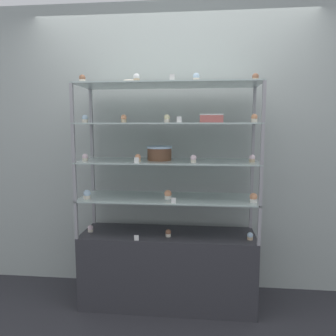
{
  "coord_description": "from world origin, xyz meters",
  "views": [
    {
      "loc": [
        0.27,
        -2.64,
        1.51
      ],
      "look_at": [
        0.0,
        0.0,
        1.17
      ],
      "focal_mm": 35.0,
      "sensor_mm": 36.0,
      "label": 1
    }
  ],
  "objects": [
    {
      "name": "price_tag_3",
      "position": [
        0.1,
        -0.21,
        1.56
      ],
      "size": [
        0.04,
        0.0,
        0.04
      ],
      "color": "white",
      "rests_on": "display_riser_upper"
    },
    {
      "name": "cupcake_8",
      "position": [
        0.21,
        -0.12,
        1.26
      ],
      "size": [
        0.05,
        0.05,
        0.06
      ],
      "color": "beige",
      "rests_on": "display_riser_middle"
    },
    {
      "name": "display_riser_upper",
      "position": [
        0.0,
        0.0,
        1.52
      ],
      "size": [
        1.44,
        0.46,
        0.31
      ],
      "color": "#99999E",
      "rests_on": "display_riser_middle"
    },
    {
      "name": "price_tag_4",
      "position": [
        0.05,
        -0.21,
        1.86
      ],
      "size": [
        0.04,
        0.0,
        0.04
      ],
      "color": "white",
      "rests_on": "display_riser_top"
    },
    {
      "name": "cupcake_7",
      "position": [
        -0.23,
        -0.09,
        1.26
      ],
      "size": [
        0.05,
        0.05,
        0.06
      ],
      "color": "#CCB28C",
      "rests_on": "display_riser_middle"
    },
    {
      "name": "cupcake_9",
      "position": [
        0.67,
        -0.04,
        1.26
      ],
      "size": [
        0.05,
        0.05,
        0.06
      ],
      "color": "#CCB28C",
      "rests_on": "display_riser_middle"
    },
    {
      "name": "cupcake_16",
      "position": [
        0.22,
        -0.1,
        1.87
      ],
      "size": [
        0.05,
        0.05,
        0.07
      ],
      "color": "beige",
      "rests_on": "display_riser_top"
    },
    {
      "name": "cupcake_2",
      "position": [
        0.66,
        -0.1,
        0.65
      ],
      "size": [
        0.05,
        0.05,
        0.06
      ],
      "color": "#CCB28C",
      "rests_on": "display_base"
    },
    {
      "name": "price_tag_0",
      "position": [
        -0.23,
        -0.21,
        0.64
      ],
      "size": [
        0.04,
        0.0,
        0.04
      ],
      "color": "white",
      "rests_on": "display_base"
    },
    {
      "name": "ground_plane",
      "position": [
        0.0,
        0.0,
        0.0
      ],
      "size": [
        20.0,
        20.0,
        0.0
      ],
      "primitive_type": "plane",
      "color": "#2D2D33"
    },
    {
      "name": "back_wall",
      "position": [
        0.0,
        0.37,
        1.3
      ],
      "size": [
        8.0,
        0.05,
        2.6
      ],
      "color": "#A8B2AD",
      "rests_on": "ground_plane"
    },
    {
      "name": "cupcake_11",
      "position": [
        -0.35,
        -0.06,
        1.57
      ],
      "size": [
        0.05,
        0.05,
        0.06
      ],
      "color": "#CCB28C",
      "rests_on": "display_riser_upper"
    },
    {
      "name": "display_base",
      "position": [
        0.0,
        0.0,
        0.31
      ],
      "size": [
        1.44,
        0.46,
        0.62
      ],
      "color": "#333338",
      "rests_on": "ground_plane"
    },
    {
      "name": "cupcake_15",
      "position": [
        -0.23,
        -0.11,
        1.87
      ],
      "size": [
        0.05,
        0.05,
        0.07
      ],
      "color": "#CCB28C",
      "rests_on": "display_riser_top"
    },
    {
      "name": "cupcake_10",
      "position": [
        -0.67,
        -0.06,
        1.57
      ],
      "size": [
        0.05,
        0.05,
        0.06
      ],
      "color": "beige",
      "rests_on": "display_riser_upper"
    },
    {
      "name": "display_riser_middle",
      "position": [
        0.0,
        0.0,
        1.21
      ],
      "size": [
        1.44,
        0.46,
        0.31
      ],
      "color": "#99999E",
      "rests_on": "display_riser_lower"
    },
    {
      "name": "cupcake_4",
      "position": [
        0.01,
        -0.06,
        0.96
      ],
      "size": [
        0.06,
        0.06,
        0.07
      ],
      "color": "white",
      "rests_on": "display_riser_lower"
    },
    {
      "name": "cupcake_1",
      "position": [
        0.01,
        -0.09,
        0.65
      ],
      "size": [
        0.05,
        0.05,
        0.06
      ],
      "color": "beige",
      "rests_on": "display_base"
    },
    {
      "name": "donut_glazed",
      "position": [
        -0.31,
        0.02,
        1.86
      ],
      "size": [
        0.13,
        0.13,
        0.04
      ],
      "color": "#EFE5CC",
      "rests_on": "display_riser_top"
    },
    {
      "name": "cupcake_3",
      "position": [
        -0.65,
        -0.12,
        0.96
      ],
      "size": [
        0.06,
        0.06,
        0.07
      ],
      "color": "beige",
      "rests_on": "display_riser_lower"
    },
    {
      "name": "cupcake_5",
      "position": [
        0.68,
        -0.11,
        0.96
      ],
      "size": [
        0.06,
        0.06,
        0.07
      ],
      "color": "white",
      "rests_on": "display_riser_lower"
    },
    {
      "name": "cupcake_17",
      "position": [
        0.67,
        -0.04,
        1.87
      ],
      "size": [
        0.05,
        0.05,
        0.07
      ],
      "color": "#CCB28C",
      "rests_on": "display_riser_top"
    },
    {
      "name": "cupcake_6",
      "position": [
        -0.66,
        -0.09,
        1.26
      ],
      "size": [
        0.05,
        0.05,
        0.06
      ],
      "color": "beige",
      "rests_on": "display_riser_middle"
    },
    {
      "name": "cupcake_0",
      "position": [
        -0.66,
        -0.04,
        0.65
      ],
      "size": [
        0.05,
        0.05,
        0.06
      ],
      "color": "beige",
      "rests_on": "display_base"
    },
    {
      "name": "layer_cake_centerpiece",
      "position": [
        -0.07,
        0.02,
        1.29
      ],
      "size": [
        0.21,
        0.21,
        0.12
      ],
      "color": "brown",
      "rests_on": "display_riser_middle"
    },
    {
      "name": "cupcake_12",
      "position": [
        0.0,
        -0.08,
        1.57
      ],
      "size": [
        0.05,
        0.05,
        0.06
      ],
      "color": "beige",
      "rests_on": "display_riser_upper"
    },
    {
      "name": "cupcake_14",
      "position": [
        -0.66,
        -0.11,
        1.87
      ],
      "size": [
        0.05,
        0.05,
        0.07
      ],
      "color": "beige",
      "rests_on": "display_riser_top"
    },
    {
      "name": "sheet_cake_frosted",
      "position": [
        0.35,
        0.01,
        1.57
      ],
      "size": [
        0.18,
        0.16,
        0.07
      ],
      "color": "#C66660",
      "rests_on": "display_riser_upper"
    },
    {
      "name": "display_riser_top",
      "position": [
        0.0,
        0.0,
        1.82
      ],
      "size": [
        1.44,
        0.46,
        0.31
      ],
      "color": "#99999E",
      "rests_on": "display_riser_upper"
    },
    {
      "name": "price_tag_2",
      "position": [
        -0.22,
        -0.21,
        1.25
      ],
      "size": [
        0.04,
        0.0,
        0.04
      ],
      "color": "white",
      "rests_on": "display_riser_middle"
    },
    {
      "name": "cupcake_13",
      "position": [
        0.66,
        -0.11,
        1.57
      ],
      "size": [
        0.05,
        0.05,
        0.06
      ],
      "color": "beige",
      "rests_on": "display_riser_upper"
    },
    {
      "name": "price_tag_1",
      "position": [
        0.06,
        -0.21,
        0.95
      ],
      "size": [
        0.04,
        0.0,
        0.04
      ],
      "color": "white",
      "rests_on": "display_riser_lower"
    },
    {
      "name": "display_riser_lower",
      "position": [
        0.0,
        0.0,
        0.91
      ],
      "size": [
        1.44,
        0.46,
        0.31
      ],
      "color": "#99999E",
      "rests_on": "display_base"
    }
  ]
}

